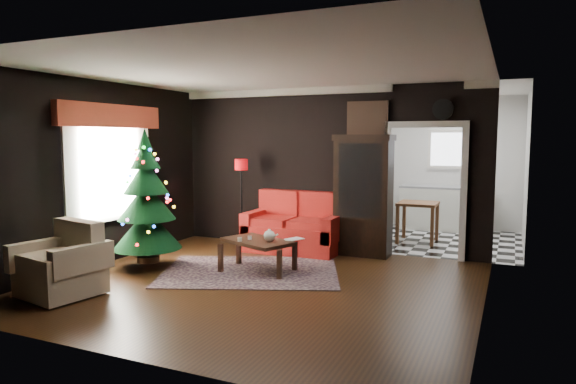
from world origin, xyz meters
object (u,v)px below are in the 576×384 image
at_px(armchair, 60,259).
at_px(curio_cabinet, 363,198).
at_px(teapot, 269,236).
at_px(wall_clock, 443,109).
at_px(loveseat, 294,222).
at_px(floor_lamp, 242,200).
at_px(kitchen_table, 418,222).
at_px(coffee_table, 258,255).
at_px(christmas_tree, 146,198).

bearing_deg(armchair, curio_cabinet, 63.84).
distance_m(teapot, wall_clock, 3.36).
relative_size(loveseat, floor_lamp, 1.16).
bearing_deg(wall_clock, kitchen_table, 113.75).
relative_size(armchair, kitchen_table, 1.16).
relative_size(curio_cabinet, armchair, 2.18).
relative_size(floor_lamp, teapot, 7.95).
bearing_deg(coffee_table, teapot, -13.69).
height_order(christmas_tree, coffee_table, christmas_tree).
bearing_deg(teapot, wall_clock, 42.46).
height_order(loveseat, armchair, loveseat).
relative_size(curio_cabinet, coffee_table, 1.87).
bearing_deg(teapot, kitchen_table, 64.10).
distance_m(floor_lamp, armchair, 3.54).
distance_m(loveseat, coffee_table, 1.48).
bearing_deg(christmas_tree, floor_lamp, 74.54).
xyz_separation_m(coffee_table, wall_clock, (2.29, 1.85, 2.14)).
distance_m(curio_cabinet, christmas_tree, 3.45).
distance_m(curio_cabinet, wall_clock, 1.88).
relative_size(armchair, coffee_table, 0.86).
distance_m(curio_cabinet, kitchen_table, 1.67).
bearing_deg(coffee_table, floor_lamp, 126.44).
height_order(christmas_tree, kitchen_table, christmas_tree).
relative_size(armchair, wall_clock, 2.72).
bearing_deg(kitchen_table, christmas_tree, -133.33).
bearing_deg(loveseat, armchair, -114.99).
xyz_separation_m(loveseat, curio_cabinet, (1.15, 0.22, 0.45)).
relative_size(coffee_table, teapot, 5.50).
height_order(curio_cabinet, teapot, curio_cabinet).
height_order(loveseat, kitchen_table, loveseat).
distance_m(loveseat, kitchen_table, 2.45).
distance_m(armchair, wall_clock, 5.86).
bearing_deg(floor_lamp, curio_cabinet, 5.45).
distance_m(floor_lamp, christmas_tree, 2.01).
xyz_separation_m(curio_cabinet, wall_clock, (1.20, 0.18, 1.43)).
bearing_deg(floor_lamp, christmas_tree, -105.46).
relative_size(floor_lamp, armchair, 1.68).
relative_size(curio_cabinet, wall_clock, 5.94).
bearing_deg(kitchen_table, armchair, -123.73).
xyz_separation_m(floor_lamp, christmas_tree, (-0.53, -1.92, 0.22)).
bearing_deg(armchair, floor_lamp, 91.13).
distance_m(loveseat, floor_lamp, 1.08).
relative_size(curio_cabinet, kitchen_table, 2.53).
height_order(curio_cabinet, wall_clock, wall_clock).
xyz_separation_m(christmas_tree, kitchen_table, (3.36, 3.56, -0.68)).
bearing_deg(curio_cabinet, christmas_tree, -141.82).
relative_size(teapot, wall_clock, 0.58).
height_order(wall_clock, kitchen_table, wall_clock).
bearing_deg(christmas_tree, wall_clock, 30.58).
height_order(loveseat, wall_clock, wall_clock).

